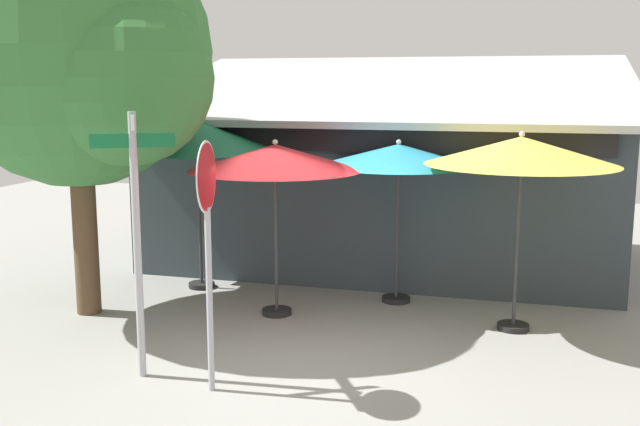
{
  "coord_description": "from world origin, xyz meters",
  "views": [
    {
      "loc": [
        2.85,
        -8.68,
        3.39
      ],
      "look_at": [
        0.07,
        1.2,
        1.6
      ],
      "focal_mm": 41.74,
      "sensor_mm": 36.0,
      "label": 1
    }
  ],
  "objects_px": {
    "patio_umbrella_forest_green_left": "(198,137)",
    "shade_tree": "(84,56)",
    "street_sign_post": "(136,217)",
    "patio_umbrella_teal_right": "(399,156)",
    "stop_sign": "(207,219)",
    "patio_umbrella_crimson_center": "(275,159)",
    "patio_umbrella_mustard_far_right": "(521,152)"
  },
  "relations": [
    {
      "from": "patio_umbrella_teal_right",
      "to": "shade_tree",
      "type": "bearing_deg",
      "value": -155.52
    },
    {
      "from": "patio_umbrella_teal_right",
      "to": "street_sign_post",
      "type": "bearing_deg",
      "value": -121.69
    },
    {
      "from": "patio_umbrella_forest_green_left",
      "to": "patio_umbrella_mustard_far_right",
      "type": "distance_m",
      "value": 5.18
    },
    {
      "from": "street_sign_post",
      "to": "patio_umbrella_teal_right",
      "type": "bearing_deg",
      "value": 58.31
    },
    {
      "from": "street_sign_post",
      "to": "shade_tree",
      "type": "xyz_separation_m",
      "value": [
        -1.8,
        1.91,
        1.87
      ]
    },
    {
      "from": "patio_umbrella_teal_right",
      "to": "shade_tree",
      "type": "height_order",
      "value": "shade_tree"
    },
    {
      "from": "stop_sign",
      "to": "patio_umbrella_mustard_far_right",
      "type": "bearing_deg",
      "value": 43.73
    },
    {
      "from": "street_sign_post",
      "to": "patio_umbrella_teal_right",
      "type": "xyz_separation_m",
      "value": [
        2.35,
        3.8,
        0.4
      ]
    },
    {
      "from": "patio_umbrella_mustard_far_right",
      "to": "stop_sign",
      "type": "bearing_deg",
      "value": -136.27
    },
    {
      "from": "street_sign_post",
      "to": "patio_umbrella_forest_green_left",
      "type": "distance_m",
      "value": 3.91
    },
    {
      "from": "patio_umbrella_forest_green_left",
      "to": "shade_tree",
      "type": "bearing_deg",
      "value": -114.83
    },
    {
      "from": "patio_umbrella_crimson_center",
      "to": "patio_umbrella_mustard_far_right",
      "type": "distance_m",
      "value": 3.42
    },
    {
      "from": "street_sign_post",
      "to": "stop_sign",
      "type": "height_order",
      "value": "street_sign_post"
    },
    {
      "from": "stop_sign",
      "to": "shade_tree",
      "type": "bearing_deg",
      "value": 143.08
    },
    {
      "from": "patio_umbrella_forest_green_left",
      "to": "shade_tree",
      "type": "xyz_separation_m",
      "value": [
        -0.85,
        -1.83,
        1.23
      ]
    },
    {
      "from": "street_sign_post",
      "to": "patio_umbrella_mustard_far_right",
      "type": "distance_m",
      "value": 5.11
    },
    {
      "from": "patio_umbrella_crimson_center",
      "to": "shade_tree",
      "type": "xyz_separation_m",
      "value": [
        -2.55,
        -0.76,
        1.44
      ]
    },
    {
      "from": "street_sign_post",
      "to": "patio_umbrella_crimson_center",
      "type": "distance_m",
      "value": 2.81
    },
    {
      "from": "patio_umbrella_crimson_center",
      "to": "patio_umbrella_teal_right",
      "type": "distance_m",
      "value": 1.96
    },
    {
      "from": "patio_umbrella_teal_right",
      "to": "shade_tree",
      "type": "xyz_separation_m",
      "value": [
        -4.15,
        -1.89,
        1.47
      ]
    },
    {
      "from": "street_sign_post",
      "to": "shade_tree",
      "type": "height_order",
      "value": "shade_tree"
    },
    {
      "from": "shade_tree",
      "to": "patio_umbrella_teal_right",
      "type": "bearing_deg",
      "value": 24.48
    },
    {
      "from": "patio_umbrella_forest_green_left",
      "to": "patio_umbrella_mustard_far_right",
      "type": "xyz_separation_m",
      "value": [
        5.12,
        -0.83,
        -0.05
      ]
    },
    {
      "from": "stop_sign",
      "to": "patio_umbrella_forest_green_left",
      "type": "xyz_separation_m",
      "value": [
        -1.91,
        3.9,
        0.58
      ]
    },
    {
      "from": "street_sign_post",
      "to": "patio_umbrella_mustard_far_right",
      "type": "xyz_separation_m",
      "value": [
        4.16,
        2.91,
        0.58
      ]
    },
    {
      "from": "patio_umbrella_mustard_far_right",
      "to": "patio_umbrella_crimson_center",
      "type": "bearing_deg",
      "value": -176.04
    },
    {
      "from": "patio_umbrella_forest_green_left",
      "to": "patio_umbrella_crimson_center",
      "type": "height_order",
      "value": "patio_umbrella_forest_green_left"
    },
    {
      "from": "stop_sign",
      "to": "patio_umbrella_forest_green_left",
      "type": "height_order",
      "value": "patio_umbrella_forest_green_left"
    },
    {
      "from": "street_sign_post",
      "to": "patio_umbrella_mustard_far_right",
      "type": "relative_size",
      "value": 1.12
    },
    {
      "from": "patio_umbrella_mustard_far_right",
      "to": "patio_umbrella_teal_right",
      "type": "bearing_deg",
      "value": 153.79
    },
    {
      "from": "patio_umbrella_forest_green_left",
      "to": "shade_tree",
      "type": "relative_size",
      "value": 0.49
    },
    {
      "from": "street_sign_post",
      "to": "patio_umbrella_crimson_center",
      "type": "xyz_separation_m",
      "value": [
        0.75,
        2.67,
        0.42
      ]
    }
  ]
}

